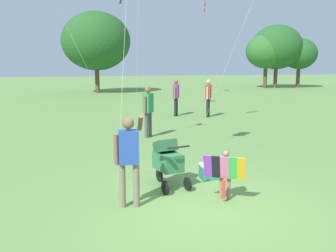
# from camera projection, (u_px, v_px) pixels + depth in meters

# --- Properties ---
(ground_plane) EXTENTS (120.00, 120.00, 0.00)m
(ground_plane) POSITION_uv_depth(u_px,v_px,m) (200.00, 207.00, 6.95)
(ground_plane) COLOR #668E47
(treeline_distant) EXTENTS (42.19, 7.24, 6.57)m
(treeline_distant) POSITION_uv_depth(u_px,v_px,m) (131.00, 47.00, 32.50)
(treeline_distant) COLOR brown
(treeline_distant) RESTS_ON ground
(child_with_butterfly_kite) EXTENTS (0.77, 0.52, 0.96)m
(child_with_butterfly_kite) POSITION_uv_depth(u_px,v_px,m) (225.00, 170.00, 7.21)
(child_with_butterfly_kite) COLOR #7F705B
(child_with_butterfly_kite) RESTS_ON ground
(person_adult_flyer) EXTENTS (0.55, 0.50, 1.73)m
(person_adult_flyer) POSITION_uv_depth(u_px,v_px,m) (129.00, 154.00, 6.80)
(person_adult_flyer) COLOR #7F705B
(person_adult_flyer) RESTS_ON ground
(stroller) EXTENTS (0.71, 1.12, 1.03)m
(stroller) POSITION_uv_depth(u_px,v_px,m) (168.00, 159.00, 7.96)
(stroller) COLOR black
(stroller) RESTS_ON ground
(person_red_shirt) EXTENTS (0.38, 0.52, 1.77)m
(person_red_shirt) POSITION_uv_depth(u_px,v_px,m) (208.00, 95.00, 17.88)
(person_red_shirt) COLOR #232328
(person_red_shirt) RESTS_ON ground
(person_sitting_far) EXTENTS (0.37, 0.52, 1.76)m
(person_sitting_far) POSITION_uv_depth(u_px,v_px,m) (176.00, 94.00, 18.18)
(person_sitting_far) COLOR #232328
(person_sitting_far) RESTS_ON ground
(person_couple_left) EXTENTS (0.42, 0.48, 1.78)m
(person_couple_left) POSITION_uv_depth(u_px,v_px,m) (148.00, 107.00, 13.10)
(person_couple_left) COLOR #4C4C51
(person_couple_left) RESTS_ON ground
(cooler_box) EXTENTS (0.45, 0.33, 0.35)m
(cooler_box) POSITION_uv_depth(u_px,v_px,m) (210.00, 171.00, 8.58)
(cooler_box) COLOR #288466
(cooler_box) RESTS_ON ground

